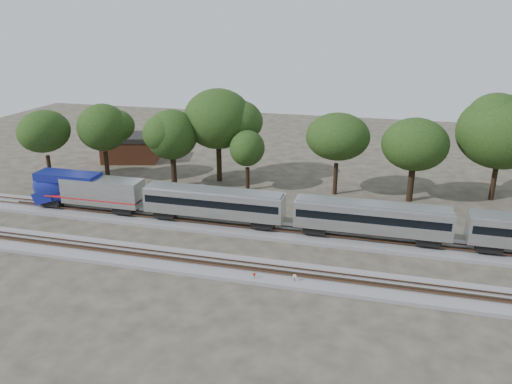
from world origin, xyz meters
TOP-DOWN VIEW (x-y plane):
  - ground at (0.00, 0.00)m, footprint 160.00×160.00m
  - track_far at (0.00, 6.00)m, footprint 160.00×5.00m
  - track_near at (0.00, -4.00)m, footprint 160.00×5.00m
  - train at (13.50, 6.00)m, footprint 89.67×3.09m
  - switch_stand_red at (2.94, -5.82)m, footprint 0.31×0.06m
  - switch_stand_white at (6.81, -5.39)m, footprint 0.36×0.07m
  - switch_lever at (7.09, -5.33)m, footprint 0.55×0.39m
  - brick_building at (-29.10, 30.14)m, footprint 10.93×8.87m
  - tree_0 at (-34.99, 15.34)m, footprint 8.25×8.25m
  - tree_1 at (-27.41, 19.07)m, footprint 8.48×8.48m
  - tree_2 at (-16.09, 18.85)m, footprint 8.08×8.08m
  - tree_3 at (-10.33, 23.05)m, footprint 9.90×9.90m
  - tree_4 at (-4.94, 20.01)m, footprint 6.44×6.44m
  - tree_5 at (7.74, 21.45)m, footprint 8.62×8.62m
  - tree_6 at (18.08, 21.32)m, footprint 8.19×8.19m
  - tree_7 at (29.19, 24.65)m, footprint 9.79×9.79m

SIDE VIEW (x-z plane):
  - ground at x=0.00m, z-range 0.00..0.00m
  - switch_lever at x=7.09m, z-range 0.00..0.30m
  - track_far at x=0.00m, z-range -0.16..0.57m
  - track_near at x=0.00m, z-range -0.16..0.57m
  - switch_stand_red at x=2.94m, z-range 0.13..1.11m
  - switch_stand_white at x=6.81m, z-range 0.16..1.28m
  - brick_building at x=-29.10m, z-range 0.02..4.61m
  - train at x=13.50m, z-range 0.91..5.46m
  - tree_4 at x=-4.94m, z-range 1.77..10.85m
  - tree_2 at x=-16.09m, z-range 2.23..13.62m
  - tree_6 at x=18.08m, z-range 2.26..13.80m
  - tree_0 at x=-34.99m, z-range 2.28..13.92m
  - tree_1 at x=-27.41m, z-range 2.35..14.31m
  - tree_5 at x=7.74m, z-range 2.39..14.53m
  - tree_7 at x=29.19m, z-range 2.72..16.53m
  - tree_3 at x=-10.33m, z-range 2.75..16.71m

